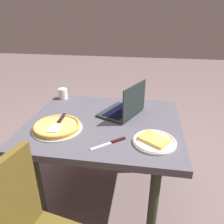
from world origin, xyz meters
TOP-DOWN VIEW (x-y plane):
  - ground_plane at (0.00, 0.00)m, footprint 12.00×12.00m
  - dining_table at (0.00, 0.00)m, footprint 1.07×0.91m
  - laptop at (-0.13, -0.13)m, footprint 0.35×0.39m
  - pizza_plate at (-0.35, 0.23)m, footprint 0.26×0.26m
  - pizza_tray at (0.29, 0.16)m, footprint 0.34×0.34m
  - table_knife at (-0.10, 0.27)m, footprint 0.19×0.17m
  - drink_cup at (0.44, -0.37)m, footprint 0.08×0.08m

SIDE VIEW (x-z plane):
  - ground_plane at x=0.00m, z-range 0.00..0.00m
  - dining_table at x=0.00m, z-range 0.27..0.97m
  - table_knife at x=-0.10m, z-range 0.70..0.71m
  - pizza_plate at x=-0.35m, z-range 0.70..0.74m
  - pizza_tray at x=0.29m, z-range 0.70..0.74m
  - drink_cup at x=0.44m, z-range 0.70..0.80m
  - laptop at x=-0.13m, z-range 0.63..0.88m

